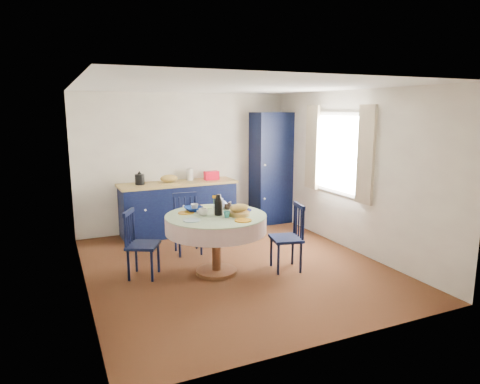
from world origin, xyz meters
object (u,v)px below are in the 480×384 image
object	(u,v)px
mug_c	(228,206)
chair_left	(140,243)
mug_a	(203,212)
mug_d	(195,207)
pantry_cabinet	(272,168)
chair_right	(289,237)
chair_far	(187,223)
cobalt_bowl	(193,209)
mug_b	(227,214)
dining_table	(216,224)
kitchen_counter	(178,207)

from	to	relation	value
mug_c	chair_left	bearing A→B (deg)	176.52
mug_a	mug_c	xyz separation A→B (m)	(0.43, 0.20, -0.00)
mug_a	mug_d	size ratio (longest dim) A/B	1.15
pantry_cabinet	mug_a	bearing A→B (deg)	-136.58
chair_left	chair_right	bearing A→B (deg)	-78.55
pantry_cabinet	mug_d	xyz separation A→B (m)	(-2.18, -1.80, -0.21)
chair_far	cobalt_bowl	bearing A→B (deg)	-95.02
mug_c	cobalt_bowl	xyz separation A→B (m)	(-0.47, 0.09, -0.01)
cobalt_bowl	mug_b	bearing A→B (deg)	-60.44
chair_far	mug_a	size ratio (longest dim) A/B	7.61
dining_table	cobalt_bowl	distance (m)	0.42
pantry_cabinet	cobalt_bowl	world-z (taller)	pantry_cabinet
pantry_cabinet	mug_d	world-z (taller)	pantry_cabinet
pantry_cabinet	chair_far	distance (m)	2.45
pantry_cabinet	mug_b	size ratio (longest dim) A/B	24.03
kitchen_counter	chair_right	distance (m)	2.53
chair_left	mug_a	world-z (taller)	mug_a
pantry_cabinet	chair_right	bearing A→B (deg)	-113.74
pantry_cabinet	mug_a	distance (m)	3.02
chair_right	mug_d	xyz separation A→B (m)	(-1.16, 0.61, 0.40)
kitchen_counter	chair_left	world-z (taller)	kitchen_counter
mug_b	cobalt_bowl	world-z (taller)	mug_b
dining_table	chair_right	xyz separation A→B (m)	(0.97, -0.27, -0.22)
chair_far	mug_b	xyz separation A→B (m)	(0.17, -1.19, 0.39)
dining_table	mug_b	world-z (taller)	dining_table
kitchen_counter	cobalt_bowl	bearing A→B (deg)	-100.60
chair_far	mug_c	world-z (taller)	chair_far
dining_table	mug_c	size ratio (longest dim) A/B	12.05
mug_a	mug_b	size ratio (longest dim) A/B	1.36
chair_left	mug_c	size ratio (longest dim) A/B	8.10
chair_left	chair_right	distance (m)	2.02
chair_far	mug_b	size ratio (longest dim) A/B	10.37
mug_b	mug_c	size ratio (longest dim) A/B	0.80
dining_table	mug_d	xyz separation A→B (m)	(-0.19, 0.34, 0.17)
kitchen_counter	chair_far	xyz separation A→B (m)	(-0.17, -1.09, -0.01)
chair_left	chair_right	size ratio (longest dim) A/B	0.97
dining_table	mug_d	size ratio (longest dim) A/B	12.80
chair_left	cobalt_bowl	world-z (taller)	chair_left
chair_right	dining_table	bearing A→B (deg)	-93.91
chair_right	mug_a	world-z (taller)	chair_right
kitchen_counter	dining_table	size ratio (longest dim) A/B	1.55
dining_table	mug_b	size ratio (longest dim) A/B	15.13
mug_c	mug_d	world-z (taller)	mug_d
chair_left	mug_d	xyz separation A→B (m)	(0.78, 0.03, 0.41)
mug_a	mug_b	distance (m)	0.33
pantry_cabinet	mug_a	world-z (taller)	pantry_cabinet
pantry_cabinet	cobalt_bowl	distance (m)	2.86
mug_d	dining_table	bearing A→B (deg)	-60.38
chair_left	chair_far	xyz separation A→B (m)	(0.87, 0.70, 0.01)
chair_right	cobalt_bowl	xyz separation A→B (m)	(-1.18, 0.59, 0.38)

